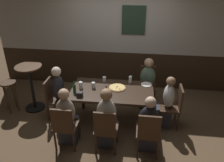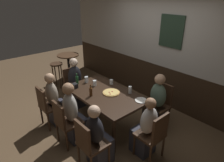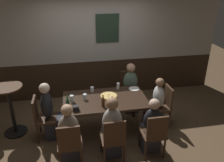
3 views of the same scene
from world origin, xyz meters
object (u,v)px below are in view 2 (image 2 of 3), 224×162
pizza (111,92)px  plate_white_large (141,100)px  beer_bottle_green (77,80)px  dining_table (105,96)px  chair_head_west (73,84)px  person_right_near (98,140)px  beer_bottle_brown (91,92)px  condiment_caddy (75,86)px  bar_stool (57,69)px  person_head_west (76,86)px  chair_right_far (161,102)px  side_bar_table (69,70)px  pint_glass_pale (95,83)px  highball_clear (111,82)px  tumbler_short (86,80)px  person_mid_near (73,117)px  person_head_east (145,131)px  person_right_far (156,106)px  chair_right_near (89,143)px  chair_mid_near (65,121)px  beer_glass_tall (130,90)px  person_left_near (55,103)px  chair_head_east (154,134)px

pizza → plate_white_large: (0.58, 0.21, -0.01)m
beer_bottle_green → dining_table: bearing=13.6°
chair_head_west → plate_white_large: chair_head_west is taller
person_right_near → pizza: person_right_near is taller
chair_head_west → pizza: chair_head_west is taller
beer_bottle_brown → condiment_caddy: 0.51m
beer_bottle_green → condiment_caddy: (0.14, -0.14, -0.04)m
bar_stool → beer_bottle_brown: bearing=-9.7°
person_head_west → chair_head_west: bearing=180.0°
chair_right_far → side_bar_table: 2.62m
bar_stool → pint_glass_pale: bearing=-1.7°
highball_clear → plate_white_large: bearing=-3.5°
pizza → chair_right_far: bearing=51.7°
pint_glass_pale → tumbler_short: bearing=-171.8°
beer_bottle_brown → person_right_near: bearing=-29.7°
beer_bottle_green → person_head_west: bearing=153.8°
person_mid_near → beer_bottle_green: bearing=142.3°
chair_head_west → chair_right_far: same height
beer_bottle_green → bar_stool: (-1.56, 0.28, -0.26)m
plate_white_large → bar_stool: 2.96m
person_head_east → person_right_far: size_ratio=0.95×
chair_right_near → beer_bottle_green: bearing=153.5°
person_head_east → highball_clear: (-1.28, 0.36, 0.33)m
chair_mid_near → plate_white_large: 1.39m
tumbler_short → bar_stool: tumbler_short is taller
chair_mid_near → person_head_east: 1.39m
chair_mid_near → tumbler_short: bearing=125.4°
dining_table → person_head_east: 1.08m
chair_right_far → person_right_far: 0.16m
highball_clear → beer_glass_tall: size_ratio=0.71×
side_bar_table → person_right_near: bearing=-21.0°
chair_head_west → person_left_near: 0.89m
person_head_east → bar_stool: bearing=178.2°
chair_right_far → chair_mid_near: 1.91m
person_right_far → chair_right_near: bearing=-90.0°
person_right_far → condiment_caddy: size_ratio=10.43×
person_right_far → plate_white_large: person_right_far is taller
beer_bottle_brown → bar_stool: size_ratio=0.33×
chair_right_far → person_right_near: size_ratio=0.81×
person_mid_near → chair_head_west: bearing=149.4°
pizza → tumbler_short: tumbler_short is taller
chair_right_near → condiment_caddy: 1.44m
chair_head_east → pint_glass_pale: (-1.62, 0.05, 0.30)m
chair_right_far → person_right_far: size_ratio=0.77×
chair_right_near → tumbler_short: chair_right_near is taller
plate_white_large → bar_stool: plate_white_large is taller
person_mid_near → bar_stool: 2.42m
chair_mid_near → plate_white_large: chair_mid_near is taller
person_left_near → chair_head_west: bearing=125.4°
condiment_caddy → beer_bottle_brown: bearing=5.1°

